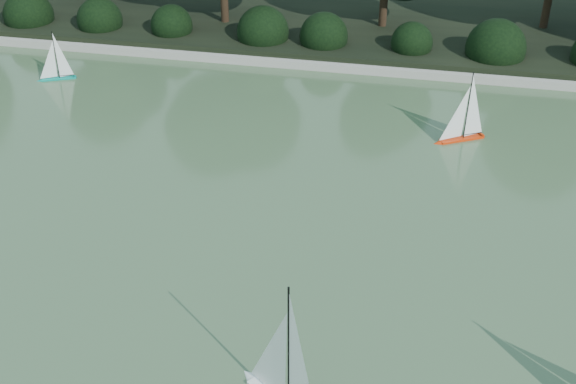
{
  "coord_description": "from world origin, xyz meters",
  "views": [
    {
      "loc": [
        2.27,
        -6.5,
        6.45
      ],
      "look_at": [
        0.4,
        2.48,
        0.7
      ],
      "focal_mm": 45.0,
      "sensor_mm": 36.0,
      "label": 1
    }
  ],
  "objects": [
    {
      "name": "sailboat_orange",
      "position": [
        2.96,
        6.04,
        0.23
      ],
      "size": [
        1.0,
        0.65,
        1.47
      ],
      "color": "red",
      "rests_on": "ground"
    },
    {
      "name": "sailboat_teal",
      "position": [
        -5.9,
        7.16,
        0.19
      ],
      "size": [
        0.84,
        0.48,
        1.2
      ],
      "color": "#058874",
      "rests_on": "ground"
    },
    {
      "name": "shrub_hedge",
      "position": [
        0.0,
        9.9,
        0.45
      ],
      "size": [
        29.1,
        1.1,
        1.1
      ],
      "color": "black",
      "rests_on": "ground"
    },
    {
      "name": "pond_coping",
      "position": [
        0.0,
        9.0,
        0.09
      ],
      "size": [
        40.0,
        0.35,
        0.18
      ],
      "primitive_type": "cube",
      "color": "gray",
      "rests_on": "ground"
    },
    {
      "name": "ground",
      "position": [
        0.0,
        0.0,
        0.0
      ],
      "size": [
        80.0,
        80.0,
        0.0
      ],
      "primitive_type": "plane",
      "color": "#3A5432",
      "rests_on": "ground"
    },
    {
      "name": "far_bank",
      "position": [
        0.0,
        13.0,
        0.15
      ],
      "size": [
        40.0,
        8.0,
        0.3
      ],
      "primitive_type": "cube",
      "color": "black",
      "rests_on": "ground"
    }
  ]
}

